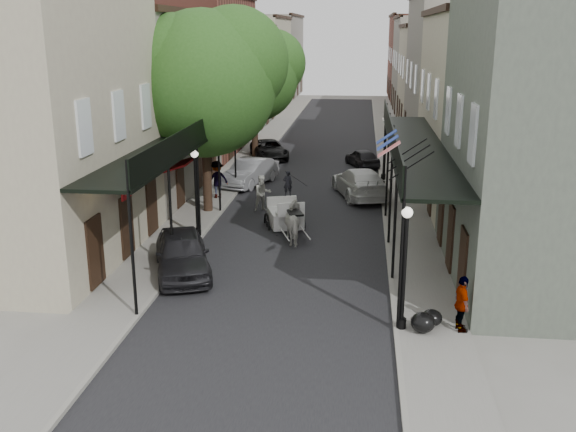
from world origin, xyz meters
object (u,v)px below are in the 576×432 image
(pedestrian_walking, at_px, (262,193))
(pedestrian_sidewalk_right, at_px, (462,304))
(tree_far, at_px, (260,73))
(car_left_far, at_px, (269,150))
(car_right_near, at_px, (360,183))
(lamppost_left, at_px, (196,192))
(carriage, at_px, (284,202))
(car_left_mid, at_px, (250,172))
(car_right_far, at_px, (362,158))
(car_left_near, at_px, (182,253))
(lamppost_right_far, at_px, (384,147))
(horse, at_px, (296,223))
(pedestrian_sidewalk_left, at_px, (217,179))
(lamppost_right_near, at_px, (404,267))
(tree_near, at_px, (213,77))

(pedestrian_walking, relative_size, pedestrian_sidewalk_right, 1.06)
(tree_far, height_order, car_left_far, tree_far)
(car_right_near, bearing_deg, car_left_far, -73.03)
(lamppost_left, height_order, carriage, lamppost_left)
(car_left_mid, bearing_deg, pedestrian_walking, -56.39)
(car_left_far, relative_size, car_right_far, 1.31)
(car_left_near, bearing_deg, lamppost_right_far, 45.53)
(lamppost_right_far, bearing_deg, horse, -108.34)
(lamppost_left, relative_size, car_left_near, 0.80)
(tree_far, distance_m, pedestrian_walking, 14.61)
(lamppost_right_far, distance_m, car_left_near, 17.96)
(horse, bearing_deg, pedestrian_walking, -83.65)
(car_right_near, bearing_deg, car_left_near, 47.12)
(pedestrian_walking, relative_size, car_left_mid, 0.39)
(car_left_mid, bearing_deg, pedestrian_sidewalk_left, -90.96)
(lamppost_right_far, xyz_separation_m, pedestrian_sidewalk_left, (-8.80, -5.49, -0.95))
(lamppost_right_far, height_order, carriage, lamppost_right_far)
(lamppost_right_far, xyz_separation_m, car_left_near, (-7.70, -16.18, -1.26))
(tree_far, relative_size, carriage, 3.14)
(lamppost_right_near, height_order, lamppost_right_far, same)
(carriage, bearing_deg, tree_near, 135.13)
(tree_near, height_order, car_right_far, tree_near)
(tree_near, bearing_deg, car_right_near, 28.87)
(pedestrian_sidewalk_left, relative_size, car_left_near, 0.42)
(lamppost_left, distance_m, lamppost_right_far, 14.53)
(lamppost_right_near, bearing_deg, car_left_far, 106.50)
(tree_far, bearing_deg, car_left_mid, -85.25)
(tree_near, bearing_deg, carriage, -26.52)
(pedestrian_sidewalk_right, distance_m, car_left_far, 27.65)
(car_right_far, bearing_deg, pedestrian_walking, 46.03)
(lamppost_left, xyz_separation_m, carriage, (3.42, 2.42, -0.99))
(pedestrian_walking, relative_size, car_left_near, 0.39)
(tree_near, height_order, pedestrian_walking, tree_near)
(pedestrian_walking, bearing_deg, horse, -89.54)
(tree_far, distance_m, lamppost_right_near, 27.74)
(lamppost_right_near, xyz_separation_m, lamppost_right_far, (0.00, 20.00, 0.00))
(lamppost_right_near, bearing_deg, car_right_far, 93.03)
(lamppost_right_near, height_order, carriage, lamppost_right_near)
(pedestrian_sidewalk_right, distance_m, car_right_near, 16.29)
(carriage, relative_size, car_left_far, 0.59)
(lamppost_left, relative_size, car_right_far, 1.05)
(lamppost_right_near, xyz_separation_m, car_left_far, (-7.70, 26.00, -1.41))
(pedestrian_sidewalk_left, distance_m, car_left_mid, 3.65)
(lamppost_right_near, height_order, car_right_near, lamppost_right_near)
(car_right_far, bearing_deg, car_left_mid, 22.30)
(car_left_near, distance_m, car_right_near, 13.73)
(car_left_near, relative_size, car_right_far, 1.32)
(lamppost_right_near, xyz_separation_m, horse, (-3.98, 8.00, -1.23))
(pedestrian_sidewalk_right, xyz_separation_m, car_right_near, (-3.06, 16.00, -0.19))
(lamppost_right_near, distance_m, car_right_near, 16.11)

